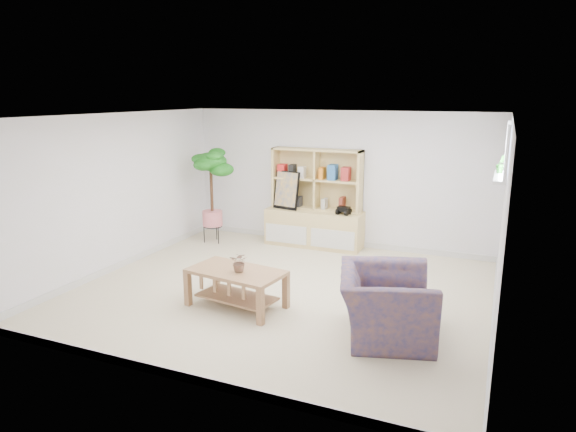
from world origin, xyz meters
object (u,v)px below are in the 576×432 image
at_px(coffee_table, 237,288).
at_px(armchair, 386,299).
at_px(floor_tree, 212,196).
at_px(storage_unit, 315,198).

height_order(coffee_table, armchair, armchair).
height_order(floor_tree, armchair, floor_tree).
xyz_separation_m(storage_unit, coffee_table, (0.02, -2.96, -0.62)).
bearing_deg(coffee_table, storage_unit, 98.66).
distance_m(storage_unit, coffee_table, 3.03).
xyz_separation_m(storage_unit, floor_tree, (-1.80, -0.51, -0.00)).
height_order(storage_unit, armchair, storage_unit).
relative_size(storage_unit, coffee_table, 1.44).
bearing_deg(floor_tree, storage_unit, 15.90).
relative_size(coffee_table, armchair, 1.03).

